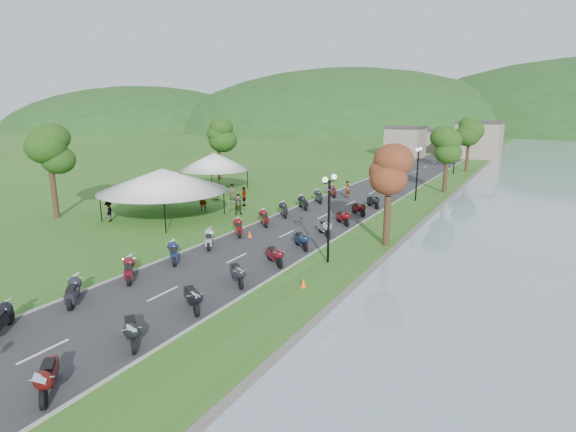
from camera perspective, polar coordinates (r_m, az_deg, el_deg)
The scene contains 12 objects.
road at distance 47.74m, azimuth 10.62°, elevation 2.93°, with size 7.00×120.00×0.02m, color #313133.
hills_backdrop at distance 205.19m, azimuth 25.70°, elevation 9.92°, with size 360.00×120.00×76.00m, color #285621, non-canonical shape.
far_building at distance 91.28m, azimuth 18.92°, elevation 9.05°, with size 18.00×16.00×5.00m, color gray.
moto_row_left at distance 27.80m, azimuth -12.08°, elevation -3.73°, with size 2.60×44.06×1.10m, color #331411, non-canonical shape.
moto_row_right at distance 25.59m, azimuth -1.81°, elevation -4.95°, with size 2.60×36.48×1.10m, color #331411, non-canonical shape.
vendor_tent_main at distance 37.27m, azimuth -15.51°, elevation 2.79°, with size 6.78×6.78×4.00m, color white, non-canonical shape.
vendor_tent_side at distance 49.03m, azimuth -9.29°, elevation 5.62°, with size 5.03×5.03×4.00m, color white, non-canonical shape.
tree_park_left at distance 40.24m, azimuth -27.94°, elevation 5.96°, with size 3.18×3.18×8.83m, color #285516, non-canonical shape.
tree_lakeside at distance 28.99m, azimuth 12.66°, elevation 3.33°, with size 2.65×2.65×7.36m, color #285516, non-canonical shape.
pedestrian_a at distance 39.46m, azimuth -10.67°, elevation 0.67°, with size 0.71×0.52×1.95m, color slate.
pedestrian_b at distance 43.66m, azimuth -7.12°, elevation 2.05°, with size 0.77×0.42×1.57m, color slate.
pedestrian_c at distance 37.81m, azimuth -21.70°, elevation -0.65°, with size 1.04×0.43×1.60m, color slate.
Camera 1 is at (15.08, -4.45, 8.72)m, focal length 28.00 mm.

